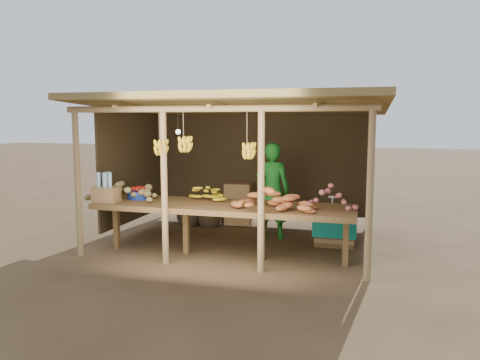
# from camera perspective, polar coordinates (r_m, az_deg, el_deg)

# --- Properties ---
(ground) EXTENTS (60.00, 60.00, 0.00)m
(ground) POSITION_cam_1_polar(r_m,az_deg,el_deg) (8.05, -0.00, -7.43)
(ground) COLOR brown
(ground) RESTS_ON ground
(stall_structure) EXTENTS (4.70, 3.50, 2.43)m
(stall_structure) POSITION_cam_1_polar(r_m,az_deg,el_deg) (7.86, 0.03, 6.41)
(stall_structure) COLOR #9F7D52
(stall_structure) RESTS_ON ground
(counter) EXTENTS (3.90, 1.05, 0.80)m
(counter) POSITION_cam_1_polar(r_m,az_deg,el_deg) (7.00, -2.05, -3.47)
(counter) COLOR brown
(counter) RESTS_ON ground
(potato_heap) EXTENTS (1.19, 0.91, 0.37)m
(potato_heap) POSITION_cam_1_polar(r_m,az_deg,el_deg) (7.60, -13.88, -0.95)
(potato_heap) COLOR olive
(potato_heap) RESTS_ON counter
(sweet_potato_heap) EXTENTS (1.15, 0.73, 0.36)m
(sweet_potato_heap) POSITION_cam_1_polar(r_m,az_deg,el_deg) (6.55, 4.04, -2.07)
(sweet_potato_heap) COLOR #B35C2E
(sweet_potato_heap) RESTS_ON counter
(onion_heap) EXTENTS (0.80, 0.53, 0.35)m
(onion_heap) POSITION_cam_1_polar(r_m,az_deg,el_deg) (6.57, 10.86, -2.19)
(onion_heap) COLOR #B35759
(onion_heap) RESTS_ON counter
(banana_pile) EXTENTS (0.67, 0.56, 0.35)m
(banana_pile) POSITION_cam_1_polar(r_m,az_deg,el_deg) (7.37, -4.14, -1.10)
(banana_pile) COLOR gold
(banana_pile) RESTS_ON counter
(tomato_basin) EXTENTS (0.37, 0.37, 0.20)m
(tomato_basin) POSITION_cam_1_polar(r_m,az_deg,el_deg) (7.65, -12.20, -1.63)
(tomato_basin) COLOR navy
(tomato_basin) RESTS_ON counter
(bottle_box) EXTENTS (0.38, 0.31, 0.46)m
(bottle_box) POSITION_cam_1_polar(r_m,az_deg,el_deg) (7.47, -16.02, -1.22)
(bottle_box) COLOR #9D7246
(bottle_box) RESTS_ON counter
(vendor) EXTENTS (0.64, 0.44, 1.67)m
(vendor) POSITION_cam_1_polar(r_m,az_deg,el_deg) (8.14, 3.96, -1.29)
(vendor) COLOR #197121
(vendor) RESTS_ON ground
(tarp_crate) EXTENTS (0.71, 0.61, 0.83)m
(tarp_crate) POSITION_cam_1_polar(r_m,az_deg,el_deg) (7.90, 11.53, -5.31)
(tarp_crate) COLOR brown
(tarp_crate) RESTS_ON ground
(carton_stack) EXTENTS (1.10, 0.45, 0.81)m
(carton_stack) POSITION_cam_1_polar(r_m,az_deg,el_deg) (9.25, -1.28, -3.25)
(carton_stack) COLOR #9D7246
(carton_stack) RESTS_ON ground
(burlap_sacks) EXTENTS (0.89, 0.47, 0.63)m
(burlap_sacks) POSITION_cam_1_polar(r_m,az_deg,el_deg) (9.15, -5.07, -3.93)
(burlap_sacks) COLOR #42331E
(burlap_sacks) RESTS_ON ground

